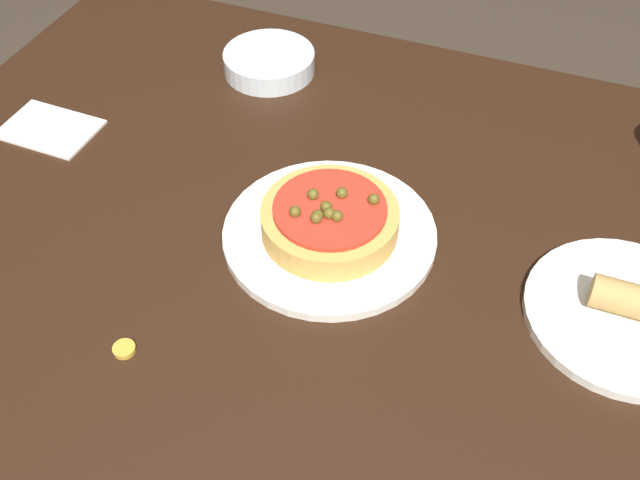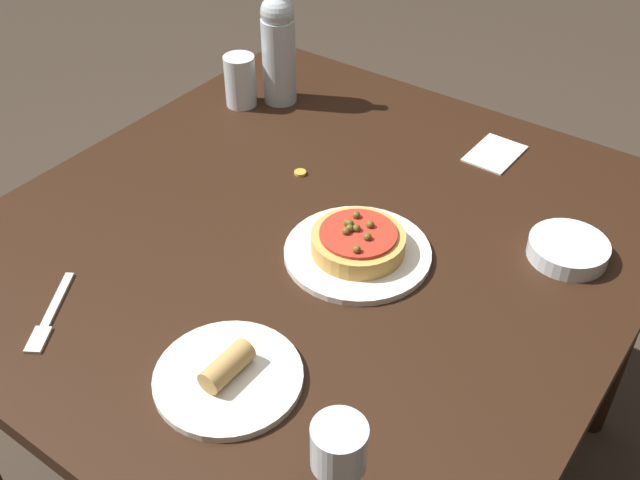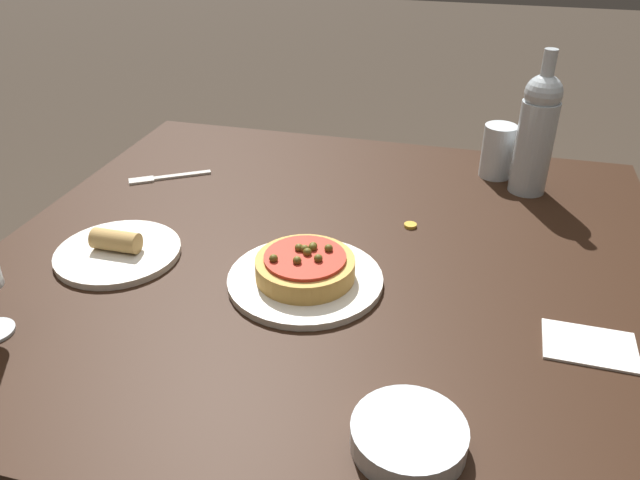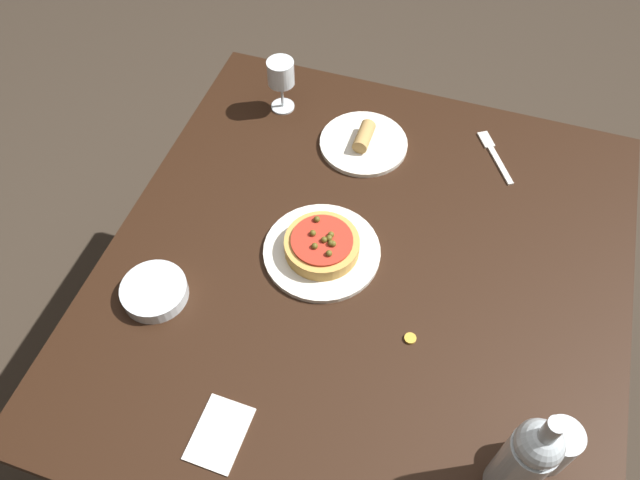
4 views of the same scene
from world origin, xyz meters
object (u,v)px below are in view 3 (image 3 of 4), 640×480
at_px(dinner_plate, 305,280).
at_px(wine_bottle, 536,132).
at_px(side_bowl, 409,436).
at_px(bottle_cap, 410,225).
at_px(pizza, 305,266).
at_px(side_plate, 118,251).
at_px(dining_table, 327,293).
at_px(fork, 165,178).
at_px(water_cup, 498,151).

bearing_deg(dinner_plate, wine_bottle, 51.52).
relative_size(side_bowl, bottle_cap, 5.70).
distance_m(pizza, side_plate, 0.34).
bearing_deg(dining_table, side_bowl, -63.35).
relative_size(fork, bottle_cap, 6.70).
distance_m(pizza, wine_bottle, 0.58).
bearing_deg(dining_table, water_cup, 55.81).
height_order(side_bowl, fork, side_bowl).
height_order(dinner_plate, pizza, pizza).
relative_size(water_cup, side_bowl, 0.85).
height_order(pizza, wine_bottle, wine_bottle).
xyz_separation_m(dinner_plate, bottle_cap, (0.14, 0.23, -0.00)).
height_order(pizza, side_bowl, pizza).
distance_m(dining_table, dinner_plate, 0.14).
xyz_separation_m(dining_table, wine_bottle, (0.35, 0.35, 0.22)).
distance_m(water_cup, side_plate, 0.81).
relative_size(water_cup, bottle_cap, 4.83).
bearing_deg(bottle_cap, fork, 171.89).
height_order(dinner_plate, fork, dinner_plate).
distance_m(dinner_plate, pizza, 0.03).
bearing_deg(side_plate, bottle_cap, 25.85).
xyz_separation_m(dining_table, water_cup, (0.28, 0.41, 0.14)).
relative_size(dinner_plate, water_cup, 2.19).
bearing_deg(water_cup, side_bowl, -95.85).
xyz_separation_m(pizza, side_bowl, (0.21, -0.29, -0.02)).
relative_size(dinner_plate, side_bowl, 1.86).
height_order(dining_table, fork, fork).
bearing_deg(pizza, water_cup, 60.26).
distance_m(dinner_plate, side_bowl, 0.36).
height_order(pizza, fork, pizza).
xyz_separation_m(water_cup, fork, (-0.70, -0.20, -0.06)).
xyz_separation_m(dinner_plate, pizza, (0.00, 0.00, 0.03)).
bearing_deg(dinner_plate, side_bowl, -54.64).
relative_size(wine_bottle, water_cup, 2.54).
relative_size(wine_bottle, side_plate, 1.36).
distance_m(wine_bottle, side_bowl, 0.77).
bearing_deg(dining_table, bottle_cap, 45.46).
distance_m(side_plate, bottle_cap, 0.54).
distance_m(pizza, water_cup, 0.59).
bearing_deg(dining_table, pizza, -96.82).
xyz_separation_m(water_cup, side_bowl, (-0.08, -0.80, -0.04)).
bearing_deg(side_bowl, water_cup, 84.15).
bearing_deg(side_bowl, wine_bottle, 78.70).
height_order(dining_table, water_cup, water_cup).
xyz_separation_m(side_plate, bottle_cap, (0.48, 0.23, -0.01)).
relative_size(dining_table, wine_bottle, 3.98).
bearing_deg(fork, dinner_plate, 110.84).
xyz_separation_m(pizza, wine_bottle, (0.36, 0.45, 0.10)).
bearing_deg(wine_bottle, pizza, -128.49).
height_order(dining_table, pizza, pizza).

